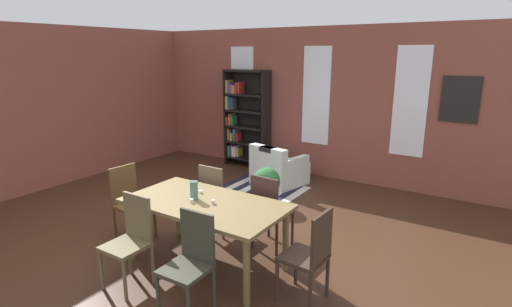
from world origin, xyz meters
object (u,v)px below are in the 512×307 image
object	(u,v)px
dining_chair_head_left	(130,200)
dining_chair_near_right	(190,260)
bookshelf_tall	(244,118)
dining_chair_far_left	(217,197)
dining_chair_head_right	(310,253)
potted_plant_by_shelf	(267,184)
vase_on_table	(194,190)
armchair_white	(278,170)
dining_chair_far_right	(269,209)
dining_chair_near_left	(131,238)
dining_table	(206,209)

from	to	relation	value
dining_chair_head_left	dining_chair_near_right	bearing A→B (deg)	-23.02
bookshelf_tall	dining_chair_far_left	bearing A→B (deg)	-61.95
dining_chair_head_right	potted_plant_by_shelf	bearing A→B (deg)	130.53
dining_chair_head_right	bookshelf_tall	xyz separation A→B (m)	(-3.23, 3.61, 0.50)
dining_chair_far_left	dining_chair_near_right	world-z (taller)	same
bookshelf_tall	potted_plant_by_shelf	bearing A→B (deg)	-46.71
vase_on_table	dining_chair_near_right	world-z (taller)	vase_on_table
dining_chair_near_right	armchair_white	size ratio (longest dim) A/B	1.00
dining_chair_far_right	bookshelf_tall	world-z (taller)	bookshelf_tall
dining_chair_near_left	potted_plant_by_shelf	distance (m)	2.65
bookshelf_tall	armchair_white	distance (m)	1.60
dining_table	dining_chair_near_right	xyz separation A→B (m)	(0.41, -0.71, -0.16)
dining_chair_far_right	bookshelf_tall	distance (m)	3.76
bookshelf_tall	dining_table	bearing A→B (deg)	-61.57
vase_on_table	dining_table	bearing A→B (deg)	0.00
dining_chair_head_left	armchair_white	xyz separation A→B (m)	(0.56, 2.89, -0.23)
dining_chair_far_left	potted_plant_by_shelf	bearing A→B (deg)	88.71
dining_chair_head_right	dining_chair_head_left	bearing A→B (deg)	179.76
vase_on_table	armchair_white	world-z (taller)	vase_on_table
dining_table	dining_chair_head_right	xyz separation A→B (m)	(1.28, -0.00, -0.16)
dining_table	dining_chair_head_right	distance (m)	1.29
vase_on_table	potted_plant_by_shelf	world-z (taller)	vase_on_table
bookshelf_tall	armchair_white	xyz separation A→B (m)	(1.23, -0.70, -0.74)
dining_chair_head_right	potted_plant_by_shelf	xyz separation A→B (m)	(-1.66, 1.94, -0.18)
potted_plant_by_shelf	dining_chair_near_left	bearing A→B (deg)	-90.59
dining_chair_head_right	dining_chair_near_right	size ratio (longest dim) A/B	1.00
vase_on_table	dining_chair_far_right	xyz separation A→B (m)	(0.56, 0.71, -0.35)
dining_chair_far_right	armchair_white	world-z (taller)	dining_chair_far_right
dining_chair_far_left	dining_chair_near_right	bearing A→B (deg)	-60.14
dining_chair_near_right	dining_chair_head_left	distance (m)	1.83
dining_table	vase_on_table	size ratio (longest dim) A/B	8.68
vase_on_table	potted_plant_by_shelf	xyz separation A→B (m)	(-0.22, 1.94, -0.53)
dining_chair_head_right	dining_chair_head_left	world-z (taller)	same
bookshelf_tall	dining_chair_far_right	bearing A→B (deg)	-50.88
vase_on_table	dining_chair_head_right	distance (m)	1.48
dining_table	dining_chair_head_left	distance (m)	1.29
dining_table	bookshelf_tall	bearing A→B (deg)	118.43
dining_chair_far_left	dining_chair_near_left	world-z (taller)	same
dining_chair_far_left	dining_chair_near_left	xyz separation A→B (m)	(0.00, -1.42, 0.00)
vase_on_table	dining_chair_far_right	bearing A→B (deg)	51.61
dining_chair_head_left	potted_plant_by_shelf	distance (m)	2.14
dining_chair_far_right	dining_chair_near_right	xyz separation A→B (m)	(0.00, -1.42, 0.00)
vase_on_table	dining_chair_near_right	xyz separation A→B (m)	(0.56, -0.71, -0.35)
dining_chair_near_left	dining_chair_near_right	size ratio (longest dim) A/B	1.00
dining_table	dining_chair_far_right	xyz separation A→B (m)	(0.40, 0.71, -0.16)
dining_chair_head_right	dining_table	bearing A→B (deg)	179.82
dining_chair_far_right	dining_chair_near_left	bearing A→B (deg)	-119.75
vase_on_table	dining_chair_near_left	world-z (taller)	vase_on_table
dining_chair_far_left	dining_chair_head_right	xyz separation A→B (m)	(1.69, -0.71, 0.00)
vase_on_table	dining_chair_head_right	xyz separation A→B (m)	(1.44, -0.00, -0.35)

